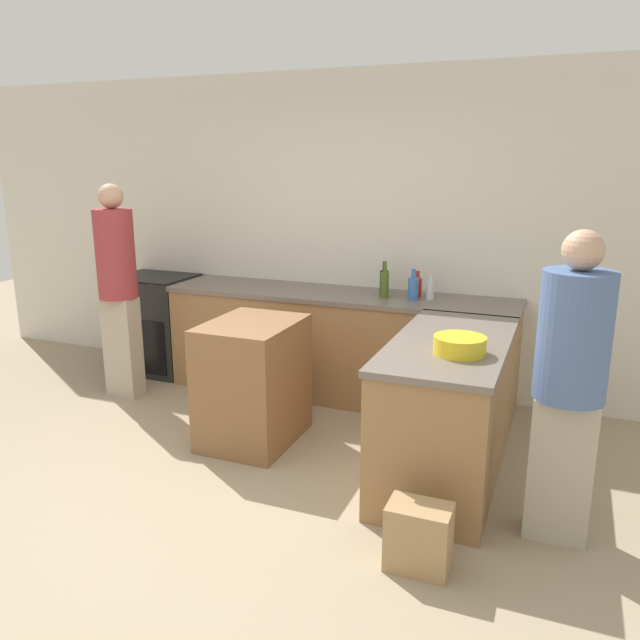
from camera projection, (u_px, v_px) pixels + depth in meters
name	position (u px, v px, depth m)	size (l,w,h in m)	color
ground_plane	(212.00, 516.00, 3.55)	(14.00, 14.00, 0.00)	tan
wall_back	(353.00, 234.00, 5.39)	(8.00, 0.06, 2.70)	silver
counter_back	(338.00, 344.00, 5.29)	(2.95, 0.68, 0.90)	olive
counter_peninsula	(447.00, 408.00, 3.92)	(0.69, 1.52, 0.90)	olive
range_oven	(156.00, 323.00, 5.97)	(0.76, 0.64, 0.91)	black
island_table	(253.00, 382.00, 4.43)	(0.59, 0.76, 0.88)	brown
mixing_bowl	(460.00, 345.00, 3.53)	(0.30, 0.30, 0.10)	yellow
olive_oil_bottle	(385.00, 284.00, 4.96)	(0.07, 0.07, 0.28)	#475B1E
wine_bottle_dark	(384.00, 281.00, 5.10)	(0.07, 0.07, 0.27)	black
vinegar_bottle_clear	(430.00, 290.00, 4.91)	(0.06, 0.06, 0.20)	silver
water_bottle_blue	(413.00, 288.00, 4.90)	(0.08, 0.08, 0.24)	#386BB7
hot_sauce_bottle	(417.00, 286.00, 5.02)	(0.07, 0.07, 0.21)	red
person_by_range	(118.00, 283.00, 5.15)	(0.32, 0.32, 1.79)	#ADA38E
person_at_peninsula	(570.00, 380.00, 3.15)	(0.36, 0.36, 1.65)	#ADA38E
paper_bag	(419.00, 537.00, 3.06)	(0.31, 0.21, 0.34)	#A88456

